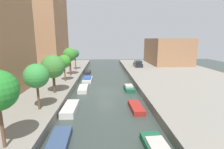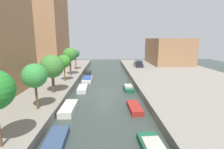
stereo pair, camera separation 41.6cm
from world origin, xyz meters
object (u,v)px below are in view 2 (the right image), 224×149
Objects in this scene: moored_boat_right_2 at (135,108)px; low_block_right at (168,51)px; apartment_tower_far at (44,31)px; street_tree_5 at (75,54)px; moored_boat_left_1 at (56,142)px; moored_boat_left_3 at (83,89)px; moored_boat_left_5 at (88,72)px; moored_boat_left_4 at (87,79)px; street_tree_2 at (52,67)px; street_tree_1 at (35,76)px; street_tree_4 at (70,55)px; parked_car at (138,64)px; moored_boat_right_3 at (128,88)px; street_tree_3 at (64,61)px; moored_boat_left_2 at (69,108)px.

low_block_right is at bearing 64.44° from moored_boat_right_2.
apartment_tower_far reaches higher than street_tree_5.
moored_boat_left_1 reaches higher than moored_boat_right_2.
moored_boat_left_3 reaches higher than moored_boat_left_5.
street_tree_5 is 8.87m from moored_boat_left_4.
moored_boat_left_1 is at bearing -73.01° from street_tree_2.
street_tree_1 is at bearing -171.10° from moored_boat_right_2.
low_block_right reaches higher than street_tree_4.
street_tree_5 is at bearing -159.38° from low_block_right.
street_tree_4 is at bearing 98.38° from moored_boat_left_1.
low_block_right is at bearing 52.24° from street_tree_1.
street_tree_2 reaches higher than moored_boat_right_2.
street_tree_4 is at bearing -147.22° from parked_car.
parked_car is at bearing 15.87° from moored_boat_left_5.
moored_boat_right_2 is 7.51m from moored_boat_right_3.
moored_boat_left_3 is at bearing 70.67° from street_tree_1.
moored_boat_right_3 is (7.16, -6.62, 0.03)m from moored_boat_left_4.
street_tree_1 is at bearing -90.00° from street_tree_5.
street_tree_3 reaches higher than moored_boat_left_2.
moored_boat_left_3 is at bearing 178.29° from moored_boat_right_3.
apartment_tower_far is 26.55m from street_tree_2.
moored_boat_right_3 is (-14.30, -22.92, -4.19)m from low_block_right.
parked_car is 13.12m from moored_boat_left_5.
street_tree_4 is 1.35× the size of moored_boat_left_1.
moored_boat_left_4 is at bearing 71.91° from street_tree_2.
moored_boat_left_1 is at bearing -89.22° from moored_boat_left_5.
parked_car reaches higher than moored_boat_right_3.
parked_car is (24.51, -3.32, -8.44)m from apartment_tower_far.
moored_boat_right_3 reaches higher than moored_boat_right_2.
street_tree_3 is 10.92m from street_tree_5.
moored_boat_right_2 is at bearing -115.56° from low_block_right.
parked_car is at bearing 78.47° from moored_boat_right_2.
street_tree_3 is 1.13× the size of moored_boat_left_1.
street_tree_2 is 1.51× the size of moored_boat_left_5.
moored_boat_left_4 is at bearing -142.78° from low_block_right.
low_block_right is at bearing 3.83° from apartment_tower_far.
apartment_tower_far reaches higher than moored_boat_right_3.
moored_boat_left_1 is 1.08× the size of moored_boat_right_2.
street_tree_3 is at bearing -136.29° from parked_car.
moored_boat_right_2 is (10.26, -10.17, -4.04)m from street_tree_3.
street_tree_5 reaches higher than moored_boat_left_4.
moored_boat_left_5 is (11.96, -6.89, -9.80)m from apartment_tower_far.
street_tree_3 reaches higher than moored_boat_right_3.
street_tree_4 is 1.14× the size of street_tree_5.
street_tree_3 is 1.18× the size of moored_boat_left_3.
street_tree_2 reaches higher than moored_boat_left_1.
apartment_tower_far reaches higher than moored_boat_left_4.
street_tree_1 reaches higher than moored_boat_left_5.
street_tree_3 is at bearing -140.78° from low_block_right.
moored_boat_left_2 is 14.20m from moored_boat_left_4.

